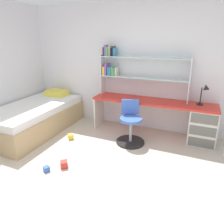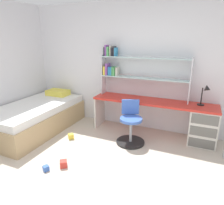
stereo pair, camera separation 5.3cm
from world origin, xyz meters
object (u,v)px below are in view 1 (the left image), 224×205
object	(u,v)px
desk	(185,119)
bed_platform	(35,117)
toy_block_yellow_2	(71,137)
bookshelf_hutch	(130,68)
toy_block_blue_0	(46,169)
toy_block_red_1	(64,164)
swivel_chair	(130,127)
desk_lamp	(205,92)

from	to	relation	value
desk	bed_platform	bearing A→B (deg)	-165.37
desk	toy_block_yellow_2	xyz separation A→B (m)	(-1.99, -0.82, -0.36)
bookshelf_hutch	toy_block_yellow_2	distance (m)	1.78
bookshelf_hutch	toy_block_blue_0	size ratio (longest dim) A/B	22.50
desk	bed_platform	xyz separation A→B (m)	(-2.89, -0.75, -0.13)
desk	toy_block_blue_0	bearing A→B (deg)	-134.13
desk	bookshelf_hutch	distance (m)	1.45
toy_block_red_1	bookshelf_hutch	bearing A→B (deg)	76.30
desk	toy_block_yellow_2	distance (m)	2.18
swivel_chair	toy_block_blue_0	xyz separation A→B (m)	(-0.84, -1.32, -0.27)
toy_block_red_1	toy_block_yellow_2	distance (m)	0.90
swivel_chair	bed_platform	bearing A→B (deg)	-172.27
swivel_chair	toy_block_red_1	distance (m)	1.34
desk_lamp	swivel_chair	size ratio (longest dim) A/B	0.49
bookshelf_hutch	desk_lamp	bearing A→B (deg)	-3.52
bookshelf_hutch	desk_lamp	world-z (taller)	bookshelf_hutch
swivel_chair	bed_platform	distance (m)	2.00
swivel_chair	bed_platform	world-z (taller)	swivel_chair
desk	swivel_chair	size ratio (longest dim) A/B	3.00
bookshelf_hutch	swivel_chair	xyz separation A→B (m)	(0.24, -0.62, -0.98)
swivel_chair	bed_platform	xyz separation A→B (m)	(-1.98, -0.27, -0.03)
toy_block_yellow_2	toy_block_red_1	bearing A→B (deg)	-62.31
swivel_chair	toy_block_red_1	world-z (taller)	swivel_chair
swivel_chair	toy_block_blue_0	world-z (taller)	swivel_chair
toy_block_yellow_2	bookshelf_hutch	bearing A→B (deg)	48.49
desk	bed_platform	distance (m)	2.99
toy_block_blue_0	toy_block_yellow_2	bearing A→B (deg)	103.82
swivel_chair	toy_block_yellow_2	xyz separation A→B (m)	(-1.08, -0.34, -0.26)
bookshelf_hutch	swivel_chair	size ratio (longest dim) A/B	2.25
desk	toy_block_red_1	distance (m)	2.29
swivel_chair	toy_block_blue_0	bearing A→B (deg)	-122.62
swivel_chair	toy_block_red_1	bearing A→B (deg)	-120.23
desk_lamp	toy_block_blue_0	bearing A→B (deg)	-137.52
bookshelf_hutch	toy_block_red_1	size ratio (longest dim) A/B	16.98
desk_lamp	swivel_chair	bearing A→B (deg)	-155.67
bookshelf_hutch	desk_lamp	xyz separation A→B (m)	(1.41, -0.09, -0.33)
desk	toy_block_blue_0	world-z (taller)	desk
bookshelf_hutch	toy_block_red_1	distance (m)	2.19
toy_block_red_1	swivel_chair	bearing A→B (deg)	59.77
desk_lamp	bed_platform	size ratio (longest dim) A/B	0.19
swivel_chair	desk_lamp	bearing A→B (deg)	24.33
bed_platform	toy_block_red_1	distance (m)	1.60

